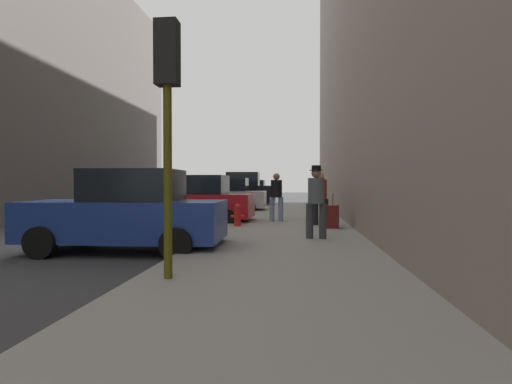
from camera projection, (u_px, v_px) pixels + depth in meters
name	position (u px, v px, depth m)	size (l,w,h in m)	color
ground_plane	(52.00, 241.00, 10.33)	(120.00, 120.00, 0.00)	#38383A
sidewalk	(284.00, 241.00, 9.72)	(4.00, 40.00, 0.15)	gray
parked_blue_sedan	(128.00, 213.00, 8.67)	(4.25, 2.16, 1.79)	navy
parked_red_hatchback	(196.00, 201.00, 14.54)	(4.24, 2.13, 1.79)	#B2191E
parked_silver_sedan	(226.00, 196.00, 20.79)	(4.22, 2.10, 1.79)	#B7BABF
parked_black_suv	(241.00, 191.00, 26.30)	(4.63, 2.11, 2.25)	black
parked_dark_green_sedan	(251.00, 192.00, 32.19)	(4.23, 2.11, 1.79)	#193828
fire_hydrant	(238.00, 215.00, 12.57)	(0.42, 0.22, 0.70)	red
traffic_light	(168.00, 92.00, 5.57)	(0.32, 0.32, 3.60)	#514C0F
pedestrian_in_red_jacket	(321.00, 196.00, 12.85)	(0.51, 0.43, 1.71)	black
pedestrian_with_fedora	(317.00, 193.00, 14.62)	(0.52, 0.46, 1.78)	black
pedestrian_in_jeans	(276.00, 194.00, 14.25)	(0.52, 0.46, 1.71)	#728CB2
pedestrian_with_beanie	(316.00, 198.00, 9.69)	(0.52, 0.46, 1.78)	#333338
rolling_suitcase	(333.00, 216.00, 12.08)	(0.44, 0.61, 1.04)	#591414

